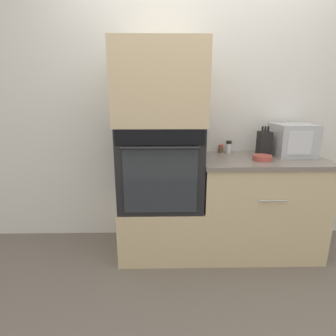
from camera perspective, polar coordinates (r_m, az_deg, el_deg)
ground_plane at (r=2.33m, az=7.74°, el=-20.77°), size 12.00×12.00×0.00m
wall_back at (r=2.52m, az=6.57°, el=12.49°), size 8.00×0.05×2.50m
oven_cabinet_base at (r=2.44m, az=-1.51°, el=-12.46°), size 0.70×0.60×0.46m
wall_oven at (r=2.23m, az=-1.61°, el=0.62°), size 0.68×0.64×0.68m
oven_cabinet_upper at (r=2.17m, az=-1.74°, el=17.52°), size 0.70×0.60×0.62m
counter_unit at (r=2.50m, az=18.81°, el=-7.55°), size 1.04×0.63×0.86m
microwave at (r=2.55m, az=25.45°, el=5.53°), size 0.32×0.34×0.28m
knife_block at (r=2.45m, az=20.17°, el=5.02°), size 0.10×0.12×0.26m
bowl at (r=2.28m, az=19.85°, el=2.13°), size 0.15×0.15×0.04m
condiment_jar_near at (r=2.47m, az=13.05°, el=4.40°), size 0.05×0.05×0.12m
condiment_jar_mid at (r=2.52m, az=11.39°, el=4.16°), size 0.04×0.04×0.07m
condiment_jar_far at (r=2.54m, az=13.15°, el=4.09°), size 0.05×0.05×0.06m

